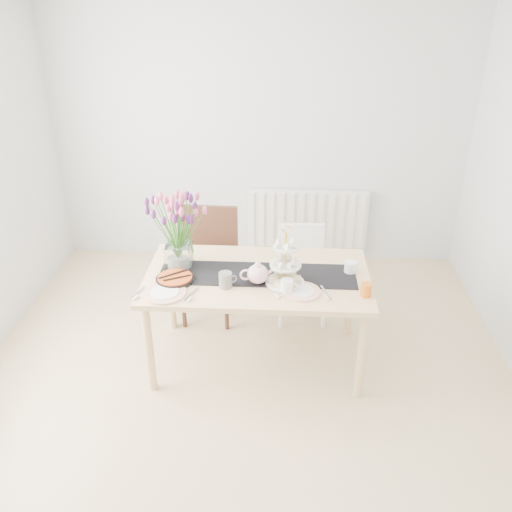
# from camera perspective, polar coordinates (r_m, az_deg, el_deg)

# --- Properties ---
(room_shell) EXTENTS (4.50, 4.50, 4.50)m
(room_shell) POSITION_cam_1_polar(r_m,az_deg,el_deg) (3.18, -1.80, 2.24)
(room_shell) COLOR tan
(room_shell) RESTS_ON ground
(radiator) EXTENTS (1.20, 0.08, 0.60)m
(radiator) POSITION_cam_1_polar(r_m,az_deg,el_deg) (5.52, 5.43, 3.91)
(radiator) COLOR white
(radiator) RESTS_ON room_shell
(dining_table) EXTENTS (1.60, 0.90, 0.75)m
(dining_table) POSITION_cam_1_polar(r_m,az_deg,el_deg) (3.91, 0.14, -2.96)
(dining_table) COLOR tan
(dining_table) RESTS_ON ground
(chair_brown) EXTENTS (0.48, 0.48, 0.95)m
(chair_brown) POSITION_cam_1_polar(r_m,az_deg,el_deg) (4.58, -4.99, 0.14)
(chair_brown) COLOR #331C12
(chair_brown) RESTS_ON ground
(chair_white) EXTENTS (0.42, 0.42, 0.79)m
(chair_white) POSITION_cam_1_polar(r_m,az_deg,el_deg) (4.62, 4.78, -0.96)
(chair_white) COLOR white
(chair_white) RESTS_ON ground
(table_runner) EXTENTS (1.40, 0.35, 0.01)m
(table_runner) POSITION_cam_1_polar(r_m,az_deg,el_deg) (3.87, 0.14, -1.93)
(table_runner) COLOR black
(table_runner) RESTS_ON dining_table
(tulip_vase) EXTENTS (0.66, 0.66, 0.56)m
(tulip_vase) POSITION_cam_1_polar(r_m,az_deg,el_deg) (3.86, -8.39, 3.63)
(tulip_vase) COLOR silver
(tulip_vase) RESTS_ON dining_table
(cake_stand) EXTENTS (0.27, 0.27, 0.40)m
(cake_stand) POSITION_cam_1_polar(r_m,az_deg,el_deg) (3.70, 3.11, -1.47)
(cake_stand) COLOR gold
(cake_stand) RESTS_ON dining_table
(teapot) EXTENTS (0.27, 0.24, 0.16)m
(teapot) POSITION_cam_1_polar(r_m,az_deg,el_deg) (3.73, 0.19, -1.90)
(teapot) COLOR white
(teapot) RESTS_ON dining_table
(cream_jug) EXTENTS (0.11, 0.11, 0.09)m
(cream_jug) POSITION_cam_1_polar(r_m,az_deg,el_deg) (3.93, 9.90, -1.18)
(cream_jug) COLOR white
(cream_jug) RESTS_ON dining_table
(tart_tin) EXTENTS (0.27, 0.27, 0.03)m
(tart_tin) POSITION_cam_1_polar(r_m,az_deg,el_deg) (3.83, -8.52, -2.38)
(tart_tin) COLOR black
(tart_tin) RESTS_ON dining_table
(mug_grey) EXTENTS (0.12, 0.12, 0.11)m
(mug_grey) POSITION_cam_1_polar(r_m,az_deg,el_deg) (3.70, -3.23, -2.54)
(mug_grey) COLOR slate
(mug_grey) RESTS_ON dining_table
(mug_white) EXTENTS (0.09, 0.09, 0.10)m
(mug_white) POSITION_cam_1_polar(r_m,az_deg,el_deg) (3.63, 3.27, -3.21)
(mug_white) COLOR white
(mug_white) RESTS_ON dining_table
(mug_orange) EXTENTS (0.11, 0.11, 0.09)m
(mug_orange) POSITION_cam_1_polar(r_m,az_deg,el_deg) (3.68, 11.52, -3.50)
(mug_orange) COLOR orange
(mug_orange) RESTS_ON dining_table
(plate_left) EXTENTS (0.37, 0.37, 0.02)m
(plate_left) POSITION_cam_1_polar(r_m,az_deg,el_deg) (3.69, -9.60, -3.86)
(plate_left) COLOR white
(plate_left) RESTS_ON dining_table
(plate_right) EXTENTS (0.33, 0.33, 0.01)m
(plate_right) POSITION_cam_1_polar(r_m,az_deg,el_deg) (3.67, 4.82, -3.75)
(plate_right) COLOR white
(plate_right) RESTS_ON dining_table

